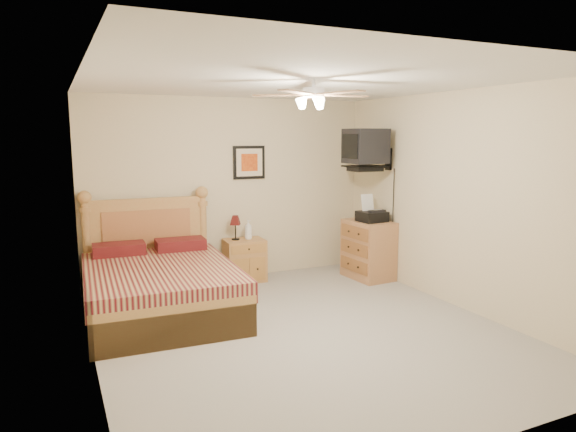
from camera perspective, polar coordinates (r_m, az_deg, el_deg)
name	(u,v)px	position (r m, az deg, el deg)	size (l,w,h in m)	color
floor	(303,331)	(5.41, 1.64, -12.64)	(4.50, 4.50, 0.00)	gray
ceiling	(304,81)	(5.06, 1.77, 14.75)	(4.00, 4.50, 0.04)	white
wall_back	(231,190)	(7.15, -6.40, 2.94)	(4.00, 0.04, 2.50)	beige
wall_front	(472,260)	(3.27, 19.73, -4.60)	(4.00, 0.04, 2.50)	beige
wall_left	(88,225)	(4.56, -21.38, -0.97)	(0.04, 4.50, 2.50)	beige
wall_right	(458,200)	(6.23, 18.39, 1.67)	(0.04, 4.50, 2.50)	beige
bed	(159,256)	(5.86, -14.10, -4.38)	(1.57, 2.06, 1.33)	#BC7C45
nightstand	(245,260)	(7.12, -4.85, -4.92)	(0.53, 0.40, 0.58)	#A97E42
table_lamp	(235,228)	(7.03, -5.86, -1.30)	(0.18, 0.18, 0.33)	#4F110F
lotion_bottle	(248,230)	(7.06, -4.44, -1.52)	(0.10, 0.10, 0.27)	white
framed_picture	(249,162)	(7.19, -4.35, 5.96)	(0.46, 0.04, 0.46)	black
dresser	(368,250)	(7.29, 8.92, -3.70)	(0.48, 0.69, 0.82)	#9D6B41
fax_machine	(372,208)	(7.14, 9.33, 0.86)	(0.35, 0.37, 0.37)	black
magazine_lower	(362,218)	(7.39, 8.18, -0.20)	(0.20, 0.26, 0.02)	tan
magazine_upper	(363,216)	(7.39, 8.32, -0.01)	(0.21, 0.29, 0.02)	tan
wall_tv	(375,149)	(7.08, 9.63, 7.35)	(0.56, 0.46, 0.58)	black
ceiling_fan	(313,95)	(4.87, 2.85, 13.32)	(1.14, 1.14, 0.28)	white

